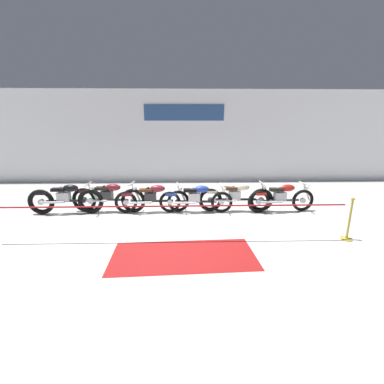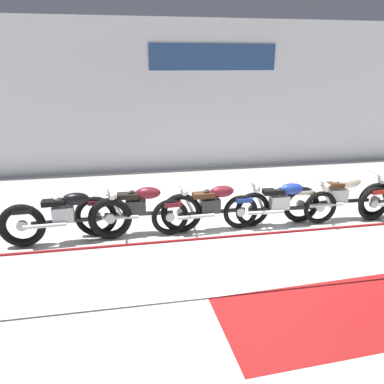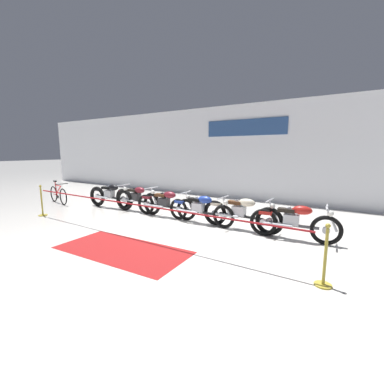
# 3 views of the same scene
# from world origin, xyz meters

# --- Properties ---
(ground_plane) EXTENTS (120.00, 120.00, 0.00)m
(ground_plane) POSITION_xyz_m (0.00, 0.00, 0.00)
(ground_plane) COLOR silver
(back_wall) EXTENTS (28.00, 0.29, 4.20)m
(back_wall) POSITION_xyz_m (0.00, 5.12, 2.10)
(back_wall) COLOR white
(back_wall) RESTS_ON ground
(motorcycle_black_0) EXTENTS (2.28, 0.62, 0.97)m
(motorcycle_black_0) POSITION_xyz_m (-3.31, 0.56, 0.48)
(motorcycle_black_0) COLOR black
(motorcycle_black_0) RESTS_ON ground
(motorcycle_maroon_1) EXTENTS (2.34, 0.62, 0.96)m
(motorcycle_maroon_1) POSITION_xyz_m (-2.04, 0.68, 0.48)
(motorcycle_maroon_1) COLOR black
(motorcycle_maroon_1) RESTS_ON ground
(motorcycle_maroon_2) EXTENTS (2.32, 0.62, 0.93)m
(motorcycle_maroon_2) POSITION_xyz_m (-0.67, 0.61, 0.47)
(motorcycle_maroon_2) COLOR black
(motorcycle_maroon_2) RESTS_ON ground
(motorcycle_blue_3) EXTENTS (2.30, 0.62, 0.92)m
(motorcycle_blue_3) POSITION_xyz_m (0.69, 0.56, 0.46)
(motorcycle_blue_3) COLOR black
(motorcycle_blue_3) RESTS_ON ground
(motorcycle_cream_4) EXTENTS (2.36, 0.62, 0.95)m
(motorcycle_cream_4) POSITION_xyz_m (1.96, 0.64, 0.47)
(motorcycle_cream_4) COLOR black
(motorcycle_cream_4) RESTS_ON ground
(motorcycle_red_5) EXTENTS (2.16, 0.62, 0.93)m
(motorcycle_red_5) POSITION_xyz_m (3.37, 0.55, 0.47)
(motorcycle_red_5) COLOR black
(motorcycle_red_5) RESTS_ON ground
(stanchion_far_left) EXTENTS (8.55, 0.28, 1.05)m
(stanchion_far_left) POSITION_xyz_m (-1.38, -1.48, 0.72)
(stanchion_far_left) COLOR gold
(stanchion_far_left) RESTS_ON ground
(stanchion_mid_left) EXTENTS (0.28, 0.28, 1.05)m
(stanchion_mid_left) POSITION_xyz_m (4.25, -1.48, 0.36)
(stanchion_mid_left) COLOR gold
(stanchion_mid_left) RESTS_ON ground
(floor_banner) EXTENTS (3.10, 1.57, 0.01)m
(floor_banner) POSITION_xyz_m (0.31, -2.18, 0.00)
(floor_banner) COLOR maroon
(floor_banner) RESTS_ON ground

